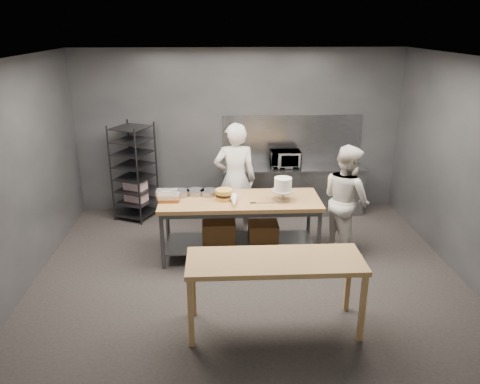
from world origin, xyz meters
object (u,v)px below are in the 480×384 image
object	(u,v)px
chef_behind	(235,180)
layer_cake	(224,195)
near_counter	(275,266)
speed_rack	(134,173)
chef_right	(346,200)
microwave	(285,159)
work_table	(239,220)
frosted_cake_stand	(283,186)

from	to	relation	value
chef_behind	layer_cake	distance (m)	0.84
near_counter	layer_cake	bearing A→B (deg)	106.25
layer_cake	speed_rack	bearing A→B (deg)	134.58
chef_behind	chef_right	world-z (taller)	chef_behind
chef_behind	chef_right	distance (m)	1.83
microwave	speed_rack	bearing A→B (deg)	-178.33
chef_right	near_counter	bearing A→B (deg)	123.34
work_table	microwave	bearing A→B (deg)	60.90
near_counter	speed_rack	size ratio (longest dim) A/B	1.14
work_table	frosted_cake_stand	xyz separation A→B (m)	(0.64, -0.08, 0.57)
speed_rack	chef_behind	distance (m)	1.96
frosted_cake_stand	layer_cake	bearing A→B (deg)	175.95
near_counter	microwave	size ratio (longest dim) A/B	3.69
work_table	chef_right	distance (m)	1.67
speed_rack	layer_cake	xyz separation A→B (m)	(1.59, -1.62, 0.14)
speed_rack	chef_right	bearing A→B (deg)	-24.10
speed_rack	layer_cake	bearing A→B (deg)	-45.42
chef_behind	frosted_cake_stand	distance (m)	1.12
work_table	speed_rack	xyz separation A→B (m)	(-1.82, 1.60, 0.28)
chef_right	layer_cake	xyz separation A→B (m)	(-1.87, -0.07, 0.14)
frosted_cake_stand	layer_cake	xyz separation A→B (m)	(-0.87, 0.06, -0.14)
chef_behind	chef_right	size ratio (longest dim) A/B	1.12
near_counter	microwave	xyz separation A→B (m)	(0.62, 3.55, 0.24)
frosted_cake_stand	work_table	bearing A→B (deg)	172.84
work_table	microwave	world-z (taller)	microwave
frosted_cake_stand	speed_rack	bearing A→B (deg)	145.70
near_counter	frosted_cake_stand	world-z (taller)	frosted_cake_stand
work_table	frosted_cake_stand	bearing A→B (deg)	-7.16
near_counter	chef_behind	bearing A→B (deg)	97.30
work_table	chef_right	size ratio (longest dim) A/B	1.40
work_table	layer_cake	xyz separation A→B (m)	(-0.22, -0.02, 0.43)
work_table	near_counter	xyz separation A→B (m)	(0.32, -1.87, 0.24)
chef_behind	microwave	bearing A→B (deg)	-138.73
work_table	near_counter	size ratio (longest dim) A/B	1.20
work_table	near_counter	bearing A→B (deg)	-80.38
work_table	speed_rack	world-z (taller)	speed_rack
near_counter	chef_right	size ratio (longest dim) A/B	1.17
layer_cake	frosted_cake_stand	bearing A→B (deg)	-4.05
near_counter	chef_right	bearing A→B (deg)	55.41
chef_right	layer_cake	world-z (taller)	chef_right
layer_cake	near_counter	bearing A→B (deg)	-73.75
speed_rack	chef_right	size ratio (longest dim) A/B	1.02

